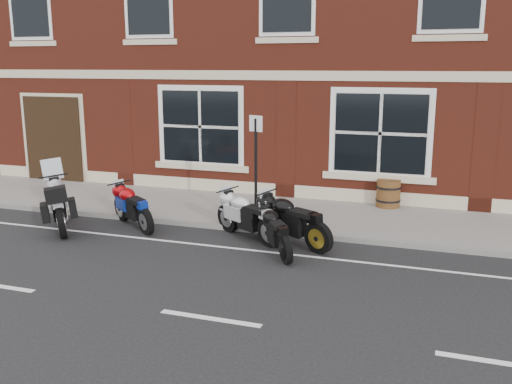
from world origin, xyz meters
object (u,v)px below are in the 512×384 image
(parking_sign, at_px, (256,163))
(moto_naked_black, at_px, (276,229))
(moto_sport_silver, at_px, (248,214))
(moto_touring_silver, at_px, (61,201))
(moto_sport_black, at_px, (291,219))
(moto_sport_red, at_px, (133,205))
(barrel_planter, at_px, (388,193))

(parking_sign, bearing_deg, moto_naked_black, -35.58)
(moto_sport_silver, height_order, moto_naked_black, moto_sport_silver)
(moto_sport_silver, height_order, parking_sign, parking_sign)
(moto_touring_silver, bearing_deg, parking_sign, -23.47)
(moto_touring_silver, relative_size, moto_sport_silver, 1.03)
(moto_touring_silver, distance_m, moto_naked_black, 5.19)
(moto_touring_silver, relative_size, moto_sport_black, 0.96)
(moto_sport_silver, bearing_deg, moto_sport_red, 122.47)
(moto_sport_red, distance_m, moto_sport_black, 3.79)
(moto_sport_black, distance_m, moto_sport_silver, 0.99)
(barrel_planter, height_order, parking_sign, parking_sign)
(moto_touring_silver, relative_size, parking_sign, 0.76)
(moto_naked_black, bearing_deg, moto_sport_black, 43.06)
(moto_naked_black, relative_size, barrel_planter, 2.31)
(moto_sport_red, height_order, moto_sport_black, moto_sport_black)
(moto_touring_silver, bearing_deg, moto_sport_black, -33.70)
(moto_sport_red, height_order, barrel_planter, moto_sport_red)
(moto_sport_silver, relative_size, parking_sign, 0.74)
(moto_touring_silver, xyz_separation_m, moto_sport_black, (5.32, 0.49, -0.06))
(moto_naked_black, distance_m, parking_sign, 1.90)
(barrel_planter, bearing_deg, moto_sport_red, -148.19)
(moto_sport_silver, bearing_deg, parking_sign, 34.66)
(moto_sport_silver, xyz_separation_m, parking_sign, (-0.02, 0.60, 1.02))
(moto_sport_red, bearing_deg, moto_touring_silver, 147.39)
(moto_touring_silver, relative_size, moto_naked_black, 1.17)
(moto_touring_silver, xyz_separation_m, barrel_planter, (6.95, 3.95, -0.15))
(moto_sport_red, height_order, moto_naked_black, moto_sport_red)
(moto_sport_silver, distance_m, parking_sign, 1.18)
(moto_sport_black, height_order, parking_sign, parking_sign)
(moto_sport_black, distance_m, moto_naked_black, 0.61)
(moto_sport_red, xyz_separation_m, moto_sport_black, (3.79, -0.10, 0.04))
(parking_sign, bearing_deg, moto_sport_black, -14.44)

